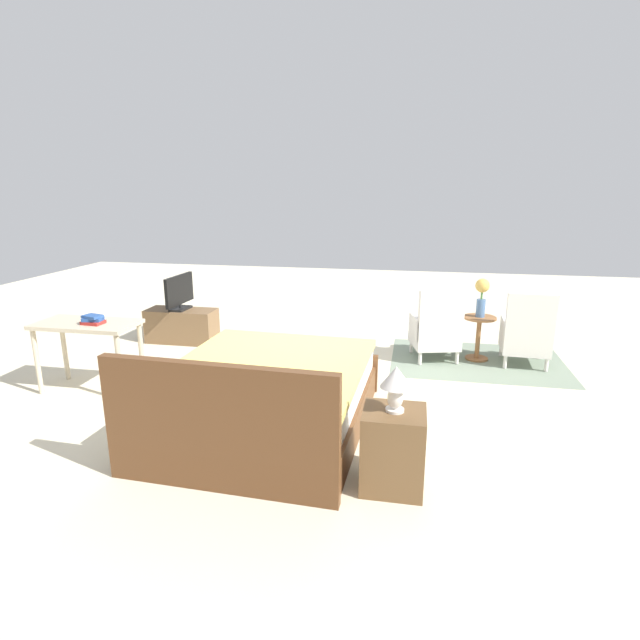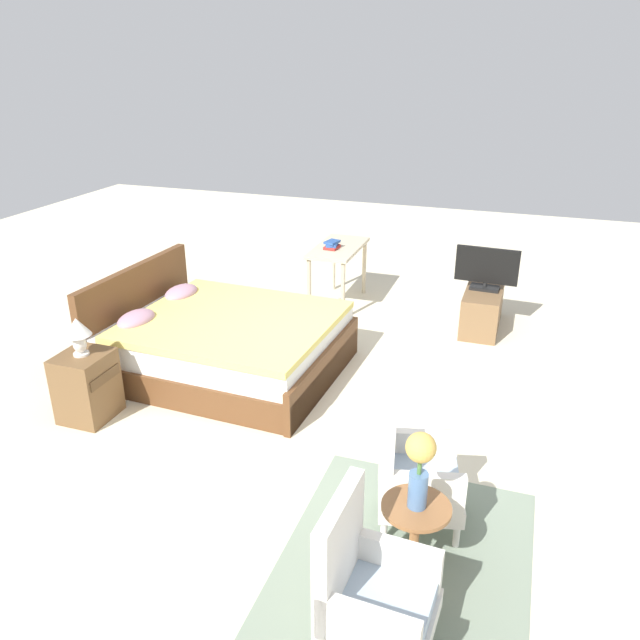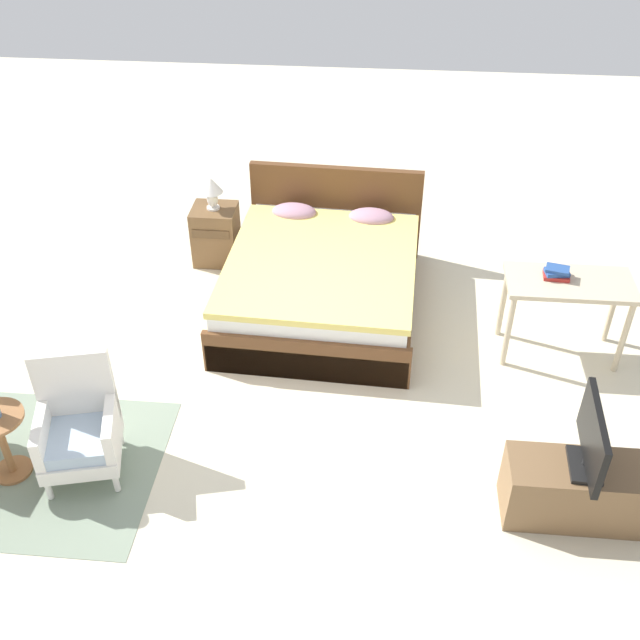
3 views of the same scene
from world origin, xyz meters
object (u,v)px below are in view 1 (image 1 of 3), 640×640
object	(u,v)px
armchair_by_window_left	(526,335)
book_stack	(93,320)
vanity_desk	(87,333)
bed	(265,398)
nightstand	(393,449)
armchair_by_window_right	(436,331)
flower_vase	(482,294)
side_table	(479,333)
tv_stand	(182,326)
tv_flatscreen	(179,292)
table_lamp	(396,382)

from	to	relation	value
armchair_by_window_left	book_stack	world-z (taller)	armchair_by_window_left
vanity_desk	book_stack	world-z (taller)	book_stack
bed	nightstand	world-z (taller)	bed
nightstand	book_stack	distance (m)	3.38
armchair_by_window_right	flower_vase	distance (m)	0.71
flower_vase	vanity_desk	distance (m)	4.52
bed	vanity_desk	bearing A→B (deg)	-14.15
armchair_by_window_right	side_table	size ratio (longest dim) A/B	1.65
side_table	tv_stand	bearing A→B (deg)	-0.10
armchair_by_window_left	nightstand	size ratio (longest dim) A/B	1.55
book_stack	armchair_by_window_left	bearing A→B (deg)	-159.69
tv_flatscreen	armchair_by_window_right	bearing A→B (deg)	177.84
bed	tv_stand	world-z (taller)	bed
nightstand	armchair_by_window_left	bearing A→B (deg)	-116.74
table_lamp	armchair_by_window_right	bearing A→B (deg)	-97.70
table_lamp	tv_stand	size ratio (longest dim) A/B	0.34
flower_vase	tv_flatscreen	bearing A→B (deg)	-0.11
flower_vase	nightstand	xyz separation A→B (m)	(0.91, 3.00, -0.55)
armchair_by_window_right	tv_stand	bearing A→B (deg)	-2.16
flower_vase	book_stack	distance (m)	4.43
bed	side_table	bearing A→B (deg)	-131.95
bed	book_stack	xyz separation A→B (m)	(1.97, -0.48, 0.49)
armchair_by_window_right	side_table	world-z (taller)	armchair_by_window_right
armchair_by_window_right	nightstand	world-z (taller)	armchair_by_window_right
tv_stand	vanity_desk	distance (m)	1.83
flower_vase	nightstand	bearing A→B (deg)	73.07
tv_stand	tv_flatscreen	world-z (taller)	tv_flatscreen
flower_vase	vanity_desk	world-z (taller)	flower_vase
armchair_by_window_left	tv_flatscreen	world-z (taller)	tv_flatscreen
vanity_desk	book_stack	size ratio (longest dim) A/B	4.77
bed	flower_vase	size ratio (longest dim) A/B	4.60
nightstand	vanity_desk	world-z (taller)	vanity_desk
armchair_by_window_left	vanity_desk	world-z (taller)	armchair_by_window_left
flower_vase	tv_stand	distance (m)	4.03
bed	tv_stand	distance (m)	3.00
bed	vanity_desk	size ratio (longest dim) A/B	2.11
armchair_by_window_right	vanity_desk	size ratio (longest dim) A/B	0.88
flower_vase	tv_flatscreen	size ratio (longest dim) A/B	0.69
side_table	vanity_desk	size ratio (longest dim) A/B	0.54
flower_vase	bed	bearing A→B (deg)	48.05
armchair_by_window_left	book_stack	xyz separation A→B (m)	(4.57, 1.69, 0.41)
armchair_by_window_left	book_stack	size ratio (longest dim) A/B	4.22
side_table	nightstand	distance (m)	3.13
armchair_by_window_right	table_lamp	xyz separation A→B (m)	(0.39, 2.87, 0.43)
side_table	tv_flatscreen	world-z (taller)	tv_flatscreen
nightstand	tv_flatscreen	size ratio (longest dim) A/B	0.86
side_table	flower_vase	size ratio (longest dim) A/B	1.17
tv_stand	vanity_desk	xyz separation A→B (m)	(0.17, 1.78, 0.40)
nightstand	book_stack	world-z (taller)	book_stack
armchair_by_window_right	nightstand	bearing A→B (deg)	82.30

